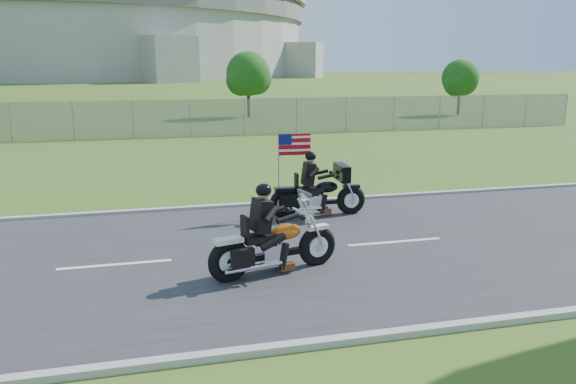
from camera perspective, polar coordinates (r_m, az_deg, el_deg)
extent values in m
plane|color=#2D4916|center=(11.78, -7.35, -6.71)|extent=(420.00, 420.00, 0.00)
cube|color=#28282B|center=(11.77, -7.36, -6.62)|extent=(120.00, 8.00, 0.04)
cube|color=#9E9B93|center=(15.62, -9.11, -1.62)|extent=(120.00, 0.18, 0.12)
cube|color=#9E9B93|center=(8.09, -3.85, -15.90)|extent=(120.00, 0.18, 0.12)
cube|color=gray|center=(31.40, -20.98, 6.78)|extent=(60.00, 0.03, 2.00)
cylinder|color=#A3A099|center=(182.10, -20.50, 14.15)|extent=(130.00, 130.00, 20.00)
cylinder|color=#605E5B|center=(182.47, -20.69, 16.34)|extent=(132.00, 132.00, 4.00)
cylinder|color=#382316|center=(41.74, -4.04, 9.31)|extent=(0.22, 0.22, 2.52)
sphere|color=#164512|center=(41.66, -4.08, 11.90)|extent=(3.20, 3.20, 3.20)
sphere|color=#164512|center=(42.26, -3.31, 11.44)|extent=(2.40, 2.40, 2.40)
sphere|color=#164512|center=(41.19, -4.75, 11.25)|extent=(2.24, 2.24, 2.24)
cylinder|color=#382316|center=(45.49, 16.96, 8.91)|extent=(0.22, 0.22, 2.24)
sphere|color=#164512|center=(45.42, 17.11, 11.02)|extent=(2.80, 2.80, 2.80)
sphere|color=#164512|center=(46.07, 17.42, 10.62)|extent=(2.10, 2.10, 2.10)
sphere|color=#164512|center=(44.88, 16.76, 10.51)|extent=(1.96, 1.96, 1.96)
torus|color=black|center=(11.16, 2.96, -5.49)|extent=(0.84, 0.39, 0.82)
torus|color=black|center=(10.38, -6.03, -7.00)|extent=(0.84, 0.39, 0.82)
ellipsoid|color=#CF5A0F|center=(10.72, -0.21, -4.04)|extent=(0.68, 0.49, 0.31)
cube|color=black|center=(10.49, -2.99, -4.69)|extent=(0.67, 0.47, 0.13)
cube|color=black|center=(10.39, -2.75, -2.40)|extent=(0.36, 0.49, 0.61)
sphere|color=black|center=(10.30, -2.50, 0.18)|extent=(0.36, 0.36, 0.30)
cube|color=silver|center=(10.78, 1.86, -1.03)|extent=(0.16, 0.50, 0.44)
torus|color=black|center=(14.96, 6.40, -0.80)|extent=(0.79, 0.21, 0.78)
torus|color=black|center=(14.50, -0.37, -1.17)|extent=(0.79, 0.21, 0.78)
ellipsoid|color=black|center=(14.68, 3.96, 0.51)|extent=(0.60, 0.36, 0.30)
cube|color=black|center=(14.55, 1.87, 0.25)|extent=(0.59, 0.34, 0.13)
cube|color=black|center=(14.47, 2.09, 1.85)|extent=(0.27, 0.43, 0.58)
sphere|color=black|center=(14.40, 2.31, 3.64)|extent=(0.29, 0.29, 0.29)
cube|color=black|center=(14.72, 5.50, 1.99)|extent=(0.26, 0.86, 0.42)
cube|color=#B70C11|center=(14.48, 0.68, 4.85)|extent=(0.85, 0.05, 0.55)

